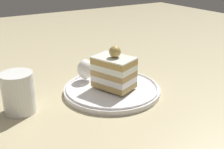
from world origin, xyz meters
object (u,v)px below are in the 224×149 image
at_px(whipped_cream_dollop, 85,69).
at_px(drink_glass_near, 19,94).
at_px(fork, 120,74).
at_px(cake_slice, 114,71).
at_px(dessert_plate, 112,89).

distance_m(whipped_cream_dollop, drink_glass_near, 0.19).
relative_size(whipped_cream_dollop, fork, 0.59).
bearing_deg(fork, cake_slice, -44.07).
height_order(fork, drink_glass_near, drink_glass_near).
xyz_separation_m(cake_slice, whipped_cream_dollop, (-0.08, -0.04, -0.01)).
height_order(cake_slice, drink_glass_near, cake_slice).
height_order(whipped_cream_dollop, drink_glass_near, drink_glass_near).
bearing_deg(dessert_plate, whipped_cream_dollop, -154.92).
xyz_separation_m(fork, drink_glass_near, (0.03, -0.27, 0.02)).
relative_size(whipped_cream_dollop, drink_glass_near, 0.59).
xyz_separation_m(dessert_plate, cake_slice, (0.01, 0.00, 0.05)).
relative_size(fork, drink_glass_near, 1.00).
xyz_separation_m(whipped_cream_dollop, drink_glass_near, (0.05, -0.18, -0.00)).
distance_m(cake_slice, drink_glass_near, 0.22).
bearing_deg(dessert_plate, drink_glass_near, -95.93).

